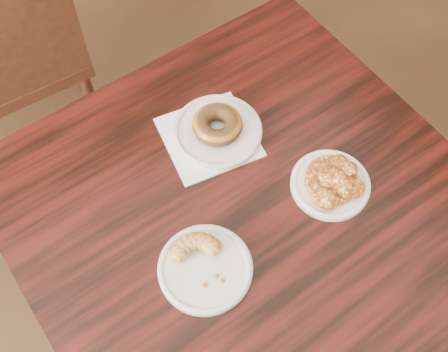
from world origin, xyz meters
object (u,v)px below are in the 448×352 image
glazed_donut (217,125)px  cruller_fragment (205,264)px  cafe_table (244,279)px  apple_fritter (332,179)px

glazed_donut → cruller_fragment: bearing=-124.9°
cafe_table → cruller_fragment: (-0.13, -0.06, 0.40)m
apple_fritter → cruller_fragment: size_ratio=1.28×
cafe_table → apple_fritter: 0.43m
cafe_table → apple_fritter: size_ratio=5.85×
apple_fritter → cruller_fragment: apple_fritter is taller
cruller_fragment → cafe_table: bearing=24.6°
glazed_donut → apple_fritter: size_ratio=0.70×
glazed_donut → apple_fritter: bearing=-60.0°
apple_fritter → cruller_fragment: bearing=-175.1°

